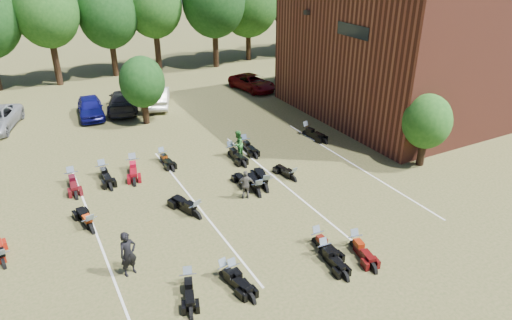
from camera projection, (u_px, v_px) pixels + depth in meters
ground at (278, 218)px, 22.08m from camera, size 160.00×160.00×0.00m
car_3 at (123, 101)px, 35.69m from camera, size 3.75×5.91×1.59m
car_4 at (90, 107)px, 34.36m from camera, size 2.23×4.59×1.51m
car_5 at (158, 97)px, 36.63m from camera, size 3.18×5.04×1.57m
car_6 at (252, 82)px, 40.65m from camera, size 3.12×5.18×1.35m
car_7 at (296, 77)px, 42.17m from camera, size 3.00×4.92×1.33m
person_black at (128, 254)px, 17.99m from camera, size 0.82×0.65×1.95m
person_green at (238, 144)px, 27.94m from camera, size 1.06×1.04×1.72m
person_grey at (246, 185)px, 23.44m from camera, size 1.00×0.67×1.58m
motorcycle_1 at (189, 286)px, 17.74m from camera, size 1.29×2.25×1.19m
motorcycle_2 at (233, 277)px, 18.21m from camera, size 0.73×2.11×1.17m
motorcycle_3 at (224, 277)px, 18.20m from camera, size 1.11×2.23×1.19m
motorcycle_4 at (323, 256)px, 19.42m from camera, size 0.81×2.19×1.20m
motorcycle_5 at (317, 244)px, 20.20m from camera, size 0.73×2.21×1.23m
motorcycle_6 at (354, 247)px, 19.97m from camera, size 1.12×2.32×1.24m
motorcycle_7 at (4, 265)px, 18.87m from camera, size 0.92×2.22×1.20m
motorcycle_8 at (92, 231)px, 21.11m from camera, size 1.09×2.43×1.31m
motorcycle_9 at (196, 217)px, 22.16m from camera, size 1.54×2.61×1.38m
motorcycle_10 at (247, 191)px, 24.46m from camera, size 0.80×2.10×1.15m
motorcycle_11 at (266, 190)px, 24.54m from camera, size 1.28×2.60×1.39m
motorcycle_12 at (258, 195)px, 24.07m from camera, size 1.20×2.51×1.34m
motorcycle_13 at (293, 180)px, 25.55m from camera, size 0.93×2.11×1.14m
motorcycle_14 at (73, 183)px, 25.25m from camera, size 0.86×2.43×1.34m
motorcycle_15 at (134, 170)px, 26.72m from camera, size 1.33×2.62×1.40m
motorcycle_16 at (104, 176)px, 26.04m from camera, size 0.81×2.43×1.35m
motorcycle_17 at (163, 161)px, 27.81m from camera, size 0.81×2.16×1.18m
motorcycle_18 at (231, 156)px, 28.45m from camera, size 0.80×2.34×1.30m
motorcycle_19 at (245, 148)px, 29.52m from camera, size 0.82×2.27×1.25m
motorcycle_20 at (306, 135)px, 31.47m from camera, size 1.13×2.49×1.34m
brick_building at (459, 34)px, 36.25m from camera, size 25.40×15.20×10.70m
tree_line at (109, 10)px, 41.90m from camera, size 56.00×6.00×9.79m
young_tree_near_building at (427, 122)px, 26.15m from camera, size 2.80×2.80×4.16m
young_tree_midfield at (142, 82)px, 32.17m from camera, size 3.20×3.20×4.70m
parking_lines at (197, 205)px, 23.18m from camera, size 20.10×14.00×0.01m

